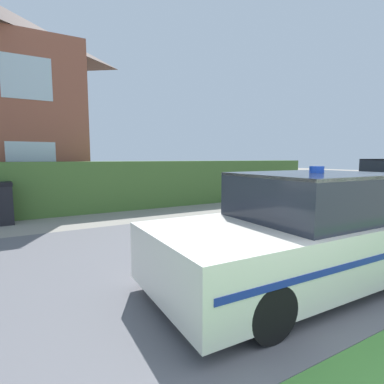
# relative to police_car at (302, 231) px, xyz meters

# --- Properties ---
(road_strip) EXTENTS (28.00, 5.95, 0.01)m
(road_strip) POSITION_rel_police_car_xyz_m (-1.10, 1.74, -0.71)
(road_strip) COLOR #5B5B60
(road_strip) RESTS_ON ground
(garden_hedge) EXTENTS (15.43, 0.80, 1.61)m
(garden_hedge) POSITION_rel_police_car_xyz_m (-0.09, 7.08, 0.09)
(garden_hedge) COLOR #4C7233
(garden_hedge) RESTS_ON ground
(police_car) EXTENTS (4.12, 1.90, 1.59)m
(police_car) POSITION_rel_police_car_xyz_m (0.00, 0.00, 0.00)
(police_car) COLOR black
(police_car) RESTS_ON road_strip
(wheelie_bin) EXTENTS (0.66, 0.72, 1.10)m
(wheelie_bin) POSITION_rel_police_car_xyz_m (-3.83, 6.40, -0.16)
(wheelie_bin) COLOR black
(wheelie_bin) RESTS_ON ground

